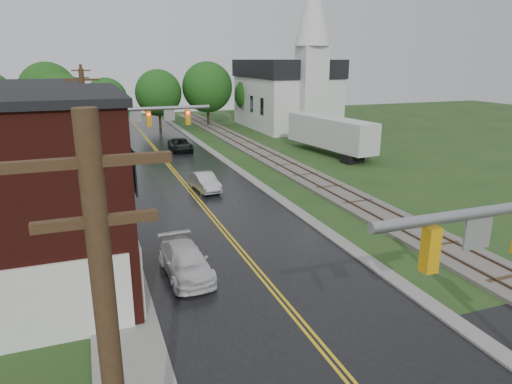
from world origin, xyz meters
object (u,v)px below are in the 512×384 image
suv_dark (180,145)px  church (289,86)px  utility_pole_b (89,146)px  pickup_white (185,261)px  tree_left_e (63,106)px  sedan_silver (205,182)px  semi_trailer (331,133)px  utility_pole_c (85,108)px  traffic_signal_far (138,127)px  tree_left_c (0,118)px

suv_dark → church: bearing=33.2°
utility_pole_b → pickup_white: (3.60, -8.41, -4.05)m
church → tree_left_e: bearing=-164.8°
sedan_silver → semi_trailer: size_ratio=0.33×
semi_trailer → sedan_silver: bearing=-150.7°
utility_pole_b → utility_pole_c: 22.00m
traffic_signal_far → tree_left_e: tree_left_e is taller
utility_pole_c → semi_trailer: 24.95m
semi_trailer → traffic_signal_far: bearing=-156.9°
church → pickup_white: 46.65m
utility_pole_b → utility_pole_c: bearing=90.0°
semi_trailer → utility_pole_c: bearing=160.1°
sedan_silver → utility_pole_c: bearing=109.7°
church → utility_pole_c: bearing=-160.0°
traffic_signal_far → semi_trailer: bearing=23.1°
semi_trailer → utility_pole_b: bearing=-149.9°
pickup_white → church: bearing=58.2°
sedan_silver → suv_dark: bearing=80.1°
church → utility_pole_b: 41.55m
suv_dark → semi_trailer: 15.91m
utility_pole_c → pickup_white: 30.89m
traffic_signal_far → utility_pole_c: bearing=101.1°
church → tree_left_c: bearing=-157.8°
church → utility_pole_c: church is taller
tree_left_e → tree_left_c: bearing=-129.8°
traffic_signal_far → pickup_white: traffic_signal_far is taller
utility_pole_b → sedan_silver: 10.11m
traffic_signal_far → utility_pole_c: 17.33m
utility_pole_c → tree_left_c: 8.16m
tree_left_c → sedan_silver: (14.91, -13.03, -3.86)m
church → tree_left_e: church is taller
traffic_signal_far → sedan_silver: size_ratio=1.85×
traffic_signal_far → suv_dark: size_ratio=1.57×
tree_left_c → utility_pole_c: bearing=30.2°
church → utility_pole_b: church is taller
utility_pole_b → suv_dark: (9.21, 20.69, -4.07)m
suv_dark → semi_trailer: size_ratio=0.39×
traffic_signal_far → utility_pole_c: utility_pole_c is taller
church → utility_pole_b: (-26.80, -31.74, -1.11)m
tree_left_e → suv_dark: size_ratio=1.75×
traffic_signal_far → pickup_white: (0.27, -13.41, -4.30)m
church → suv_dark: size_ratio=4.29×
utility_pole_b → suv_dark: bearing=66.0°
utility_pole_c → tree_left_e: utility_pole_c is taller
church → sedan_silver: church is taller
semi_trailer → suv_dark: bearing=153.2°
sedan_silver → traffic_signal_far: bearing=173.3°
utility_pole_b → tree_left_c: 19.24m
church → utility_pole_c: size_ratio=2.22×
traffic_signal_far → semi_trailer: size_ratio=0.61×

